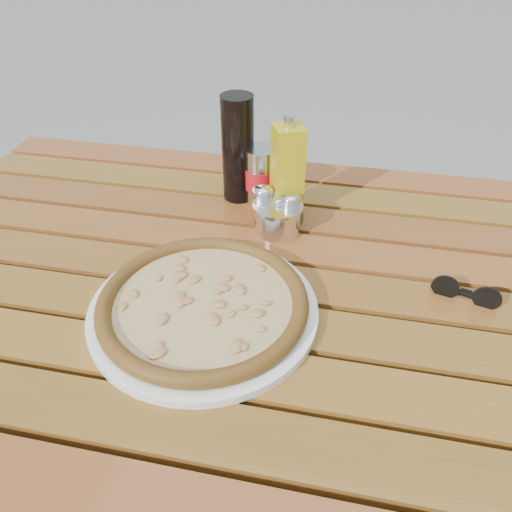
% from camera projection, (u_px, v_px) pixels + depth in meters
% --- Properties ---
extents(ground, '(60.00, 60.00, 0.00)m').
position_uv_depth(ground, '(254.00, 495.00, 1.32)').
color(ground, slate).
rests_on(ground, ground).
extents(table, '(1.40, 0.90, 0.75)m').
position_uv_depth(table, '(254.00, 309.00, 0.91)').
color(table, '#32190B').
rests_on(table, ground).
extents(plate, '(0.40, 0.40, 0.01)m').
position_uv_depth(plate, '(204.00, 310.00, 0.79)').
color(plate, white).
rests_on(plate, table).
extents(pizza, '(0.34, 0.34, 0.03)m').
position_uv_depth(pizza, '(203.00, 303.00, 0.78)').
color(pizza, beige).
rests_on(pizza, plate).
extents(pepper_shaker, '(0.06, 0.06, 0.08)m').
position_uv_depth(pepper_shaker, '(263.00, 205.00, 0.98)').
color(pepper_shaker, '#B63714').
rests_on(pepper_shaker, table).
extents(oregano_shaker, '(0.06, 0.06, 0.08)m').
position_uv_depth(oregano_shaker, '(290.00, 213.00, 0.95)').
color(oregano_shaker, '#394019').
rests_on(oregano_shaker, table).
extents(dark_bottle, '(0.08, 0.08, 0.22)m').
position_uv_depth(dark_bottle, '(238.00, 149.00, 1.01)').
color(dark_bottle, black).
rests_on(dark_bottle, table).
extents(soda_can, '(0.08, 0.08, 0.12)m').
position_uv_depth(soda_can, '(261.00, 176.00, 1.03)').
color(soda_can, '#B8B8BD').
rests_on(soda_can, table).
extents(olive_oil_cruet, '(0.07, 0.07, 0.21)m').
position_uv_depth(olive_oil_cruet, '(287.00, 172.00, 0.96)').
color(olive_oil_cruet, '#BB9E13').
rests_on(olive_oil_cruet, table).
extents(parmesan_tin, '(0.11, 0.11, 0.07)m').
position_uv_depth(parmesan_tin, '(278.00, 217.00, 0.95)').
color(parmesan_tin, silver).
rests_on(parmesan_tin, table).
extents(sunglasses, '(0.11, 0.04, 0.04)m').
position_uv_depth(sunglasses, '(466.00, 293.00, 0.80)').
color(sunglasses, black).
rests_on(sunglasses, table).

